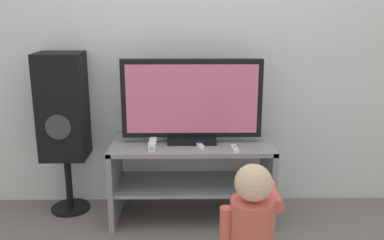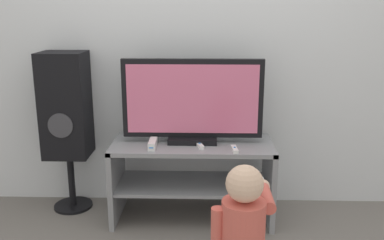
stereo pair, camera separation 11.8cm
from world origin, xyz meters
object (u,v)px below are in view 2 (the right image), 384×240
(child, at_px, (243,231))
(television, at_px, (193,102))
(speaker_tower, at_px, (66,109))
(remote_secondary, at_px, (199,145))
(game_console, at_px, (153,144))
(remote_primary, at_px, (235,149))

(child, bearing_deg, television, 104.04)
(speaker_tower, bearing_deg, remote_secondary, -12.43)
(game_console, xyz_separation_m, child, (0.54, -0.95, -0.12))
(game_console, xyz_separation_m, remote_secondary, (0.32, 0.03, -0.01))
(television, bearing_deg, remote_secondary, -64.45)
(remote_primary, bearing_deg, child, -91.03)
(remote_primary, xyz_separation_m, child, (-0.02, -0.90, -0.11))
(television, distance_m, remote_primary, 0.44)
(remote_secondary, bearing_deg, child, -77.31)
(television, height_order, child, television)
(game_console, height_order, remote_secondary, game_console)
(television, relative_size, game_console, 5.55)
(television, height_order, game_console, television)
(game_console, bearing_deg, speaker_tower, 159.92)
(remote_secondary, xyz_separation_m, speaker_tower, (-0.98, 0.22, 0.20))
(remote_primary, xyz_separation_m, speaker_tower, (-1.22, 0.30, 0.20))
(remote_secondary, relative_size, child, 0.16)
(game_console, relative_size, child, 0.22)
(remote_primary, bearing_deg, television, 146.71)
(television, xyz_separation_m, game_console, (-0.27, -0.13, -0.27))
(television, xyz_separation_m, remote_primary, (0.29, -0.19, -0.28))
(remote_primary, relative_size, speaker_tower, 0.11)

